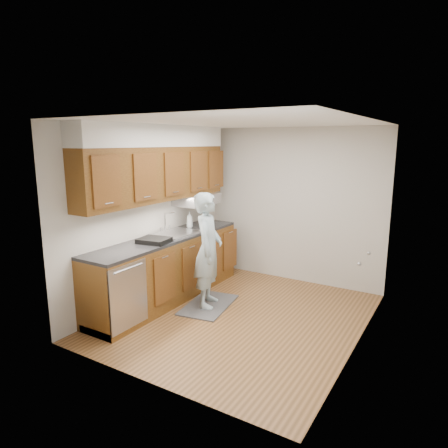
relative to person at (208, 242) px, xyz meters
name	(u,v)px	position (x,y,z in m)	size (l,w,h in m)	color
floor	(240,316)	(0.56, -0.09, -0.92)	(3.50, 3.50, 0.00)	brown
ceiling	(242,122)	(0.56, -0.09, 1.58)	(3.50, 3.50, 0.00)	white
wall_left	(150,213)	(-0.94, -0.09, 0.33)	(0.02, 3.50, 2.50)	beige
wall_right	(363,239)	(2.06, -0.09, 0.33)	(0.02, 3.50, 2.50)	beige
wall_back	(293,206)	(0.56, 1.66, 0.33)	(3.00, 0.02, 2.50)	beige
counter	(168,267)	(-0.64, -0.09, -0.43)	(0.64, 2.80, 1.30)	brown
upper_cabinets	(160,165)	(-0.78, -0.04, 1.03)	(0.47, 2.80, 1.21)	brown
closet_door	(367,252)	(2.04, 0.21, 0.11)	(0.02, 1.22, 2.05)	white
floor_mat	(209,305)	(0.00, 0.00, -0.91)	(0.56, 0.96, 0.02)	#565658
person	(208,242)	(0.00, 0.00, 0.00)	(0.64, 0.42, 1.80)	#9FB8C2
soap_bottle_a	(190,219)	(-0.73, 0.58, 0.15)	(0.10, 0.10, 0.26)	silver
soap_bottle_b	(203,224)	(-0.48, 0.59, 0.11)	(0.08, 0.08, 0.18)	silver
soda_can	(207,225)	(-0.46, 0.65, 0.07)	(0.06, 0.06, 0.11)	maroon
steel_can	(208,225)	(-0.41, 0.63, 0.09)	(0.07, 0.07, 0.14)	#A5A5AA
dish_rack	(154,240)	(-0.57, -0.45, 0.05)	(0.39, 0.33, 0.06)	black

